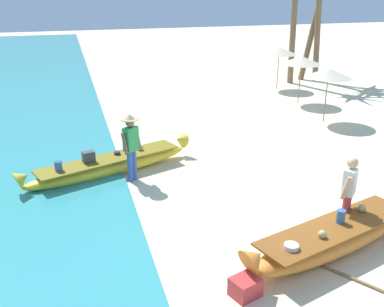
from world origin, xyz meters
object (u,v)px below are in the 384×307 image
(boat_orange_foreground, at_px, (335,237))
(boat_yellow_midground, at_px, (110,165))
(person_vendor_hatted, at_px, (131,143))
(cooler_box, at_px, (245,287))
(person_tourist_customer, at_px, (348,191))

(boat_orange_foreground, relative_size, boat_yellow_midground, 0.92)
(boat_orange_foreground, distance_m, person_vendor_hatted, 5.31)
(boat_yellow_midground, distance_m, cooler_box, 5.71)
(boat_yellow_midground, height_order, cooler_box, boat_yellow_midground)
(boat_orange_foreground, relative_size, person_tourist_customer, 2.65)
(boat_yellow_midground, bearing_deg, cooler_box, -73.86)
(boat_orange_foreground, height_order, person_tourist_customer, person_tourist_customer)
(boat_orange_foreground, xyz_separation_m, boat_yellow_midground, (-3.68, 4.72, -0.03))
(boat_yellow_midground, xyz_separation_m, cooler_box, (1.59, -5.48, -0.10))
(boat_yellow_midground, bearing_deg, person_tourist_customer, -44.87)
(person_tourist_customer, height_order, cooler_box, person_tourist_customer)
(boat_orange_foreground, relative_size, cooler_box, 9.71)
(person_vendor_hatted, relative_size, person_tourist_customer, 1.07)
(boat_orange_foreground, distance_m, boat_yellow_midground, 5.99)
(boat_yellow_midground, distance_m, person_tourist_customer, 5.99)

